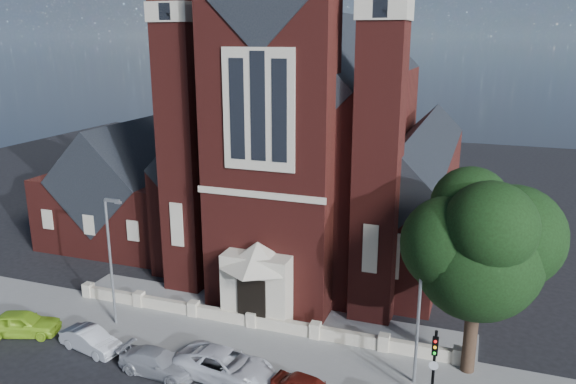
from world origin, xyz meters
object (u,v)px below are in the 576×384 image
car_lime_van (22,323)px  street_lamp_left (111,255)px  car_silver_a (91,340)px  parish_hall (134,192)px  car_silver_b (158,362)px  traffic_signal (434,359)px  church (328,147)px  street_lamp_right (421,302)px  street_tree (481,251)px  car_white_suv (225,365)px

car_lime_van → street_lamp_left: bearing=-77.5°
car_silver_a → parish_hall: bearing=38.1°
car_lime_van → car_silver_b: size_ratio=1.00×
street_lamp_left → car_silver_b: size_ratio=1.86×
street_lamp_left → car_silver_b: (5.16, -3.55, -3.97)m
traffic_signal → car_silver_b: bearing=-171.8°
church → car_silver_b: 23.89m
street_lamp_right → car_silver_b: (-12.84, -3.55, -3.97)m
church → street_tree: church is taller
street_tree → car_white_suv: size_ratio=1.99×
street_tree → church: bearing=126.2°
church → street_lamp_left: size_ratio=4.31×
parish_hall → car_silver_b: size_ratio=2.81×
street_tree → car_silver_b: bearing=-161.1°
street_tree → street_lamp_right: 3.84m
traffic_signal → car_silver_b: 14.02m
church → car_lime_van: church is taller
parish_hall → traffic_signal: bearing=-30.0°
traffic_signal → car_silver_a: bearing=-175.9°
parish_hall → car_silver_a: (8.48, -16.90, -3.37)m
street_lamp_left → car_lime_van: street_lamp_left is taller
car_silver_a → car_silver_b: size_ratio=0.89×
church → street_lamp_left: bearing=-112.7°
car_silver_b → car_white_suv: car_white_suv is taller
church → street_tree: (12.60, -17.23, -1.23)m
car_lime_van → car_silver_b: (9.72, -0.70, -0.11)m
traffic_signal → car_silver_a: (-18.52, -1.33, -1.94)m
traffic_signal → street_lamp_left: bearing=175.2°
church → car_white_suv: church is taller
church → car_silver_a: 24.30m
street_tree → car_silver_b: street_tree is taller
car_silver_a → car_white_suv: car_white_suv is taller
car_silver_a → car_white_suv: size_ratio=0.72×
car_lime_van → car_silver_b: bearing=-113.6°
car_silver_a → car_white_suv: 8.27m
car_silver_b → car_white_suv: bearing=-74.2°
church → street_lamp_left: 20.84m
traffic_signal → car_white_suv: bearing=-173.4°
car_silver_a → car_silver_b: car_silver_a is taller
church → street_lamp_right: church is taller
car_silver_b → street_tree: bearing=-68.0°
church → street_lamp_left: (-7.91, -18.94, -3.59)m
car_lime_van → car_silver_a: (4.94, -0.05, -0.10)m
parish_hall → traffic_signal: size_ratio=3.05×
church → car_lime_van: 26.19m
car_silver_b → traffic_signal: bearing=-78.7°
church → street_tree: bearing=-53.8°
church → car_silver_a: size_ratio=9.01×
church → car_lime_van: (-12.47, -21.79, -7.44)m
street_lamp_left → traffic_signal: street_lamp_left is taller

